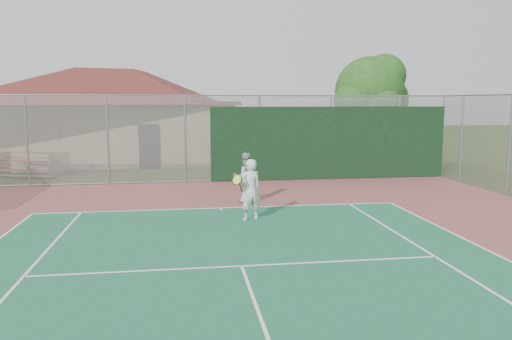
{
  "coord_description": "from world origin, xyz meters",
  "views": [
    {
      "loc": [
        -1.12,
        -3.1,
        3.28
      ],
      "look_at": [
        0.94,
        10.81,
        1.33
      ],
      "focal_mm": 35.0,
      "sensor_mm": 36.0,
      "label": 1
    }
  ],
  "objects": [
    {
      "name": "tree",
      "position": [
        8.02,
        20.29,
        3.63
      ],
      "size": [
        3.96,
        3.75,
        5.52
      ],
      "color": "#362313",
      "rests_on": "ground"
    },
    {
      "name": "back_fence",
      "position": [
        2.11,
        16.98,
        1.67
      ],
      "size": [
        20.08,
        0.11,
        3.53
      ],
      "color": "gray",
      "rests_on": "ground"
    },
    {
      "name": "player_grey_back",
      "position": [
        0.87,
        12.73,
        0.8
      ],
      "size": [
        0.85,
        0.7,
        1.61
      ],
      "rotation": [
        0.0,
        0.0,
        3.27
      ],
      "color": "#9A9D9F",
      "rests_on": "ground"
    },
    {
      "name": "clubhouse",
      "position": [
        -4.81,
        25.63,
        3.0
      ],
      "size": [
        13.95,
        9.52,
        5.91
      ],
      "rotation": [
        0.0,
        0.0,
        0.03
      ],
      "color": "tan",
      "rests_on": "ground"
    },
    {
      "name": "bleachers",
      "position": [
        -7.78,
        19.7,
        0.54
      ],
      "size": [
        3.17,
        2.36,
        1.02
      ],
      "rotation": [
        0.0,
        0.0,
        -0.32
      ],
      "color": "#A14425",
      "rests_on": "ground"
    },
    {
      "name": "side_fence_right",
      "position": [
        10.0,
        12.5,
        1.75
      ],
      "size": [
        0.08,
        9.0,
        3.5
      ],
      "color": "gray",
      "rests_on": "ground"
    },
    {
      "name": "player_white_front",
      "position": [
        0.69,
        10.27,
        0.85
      ],
      "size": [
        0.96,
        0.79,
        1.69
      ],
      "rotation": [
        0.0,
        0.0,
        3.41
      ],
      "color": "silver",
      "rests_on": "ground"
    }
  ]
}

